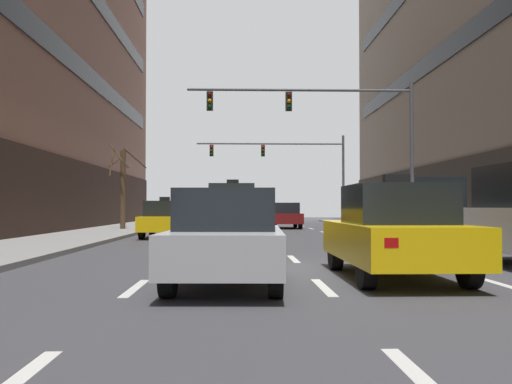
% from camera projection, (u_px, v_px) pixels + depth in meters
% --- Properties ---
extents(ground_plane, '(120.00, 120.00, 0.00)m').
position_uv_depth(ground_plane, '(302.00, 268.00, 12.16)').
color(ground_plane, '#424247').
extents(lane_stripe_l1_s3, '(0.16, 2.00, 0.01)m').
position_uv_depth(lane_stripe_l1_s3, '(135.00, 288.00, 9.07)').
color(lane_stripe_l1_s3, silver).
rests_on(lane_stripe_l1_s3, ground).
extents(lane_stripe_l1_s4, '(0.16, 2.00, 0.01)m').
position_uv_depth(lane_stripe_l1_s4, '(172.00, 259.00, 14.07)').
color(lane_stripe_l1_s4, silver).
rests_on(lane_stripe_l1_s4, ground).
extents(lane_stripe_l1_s5, '(0.16, 2.00, 0.01)m').
position_uv_depth(lane_stripe_l1_s5, '(189.00, 246.00, 19.06)').
color(lane_stripe_l1_s5, silver).
rests_on(lane_stripe_l1_s5, ground).
extents(lane_stripe_l1_s6, '(0.16, 2.00, 0.01)m').
position_uv_depth(lane_stripe_l1_s6, '(199.00, 238.00, 24.06)').
color(lane_stripe_l1_s6, silver).
rests_on(lane_stripe_l1_s6, ground).
extents(lane_stripe_l1_s7, '(0.16, 2.00, 0.01)m').
position_uv_depth(lane_stripe_l1_s7, '(206.00, 232.00, 29.06)').
color(lane_stripe_l1_s7, silver).
rests_on(lane_stripe_l1_s7, ground).
extents(lane_stripe_l1_s8, '(0.16, 2.00, 0.01)m').
position_uv_depth(lane_stripe_l1_s8, '(211.00, 229.00, 34.05)').
color(lane_stripe_l1_s8, silver).
rests_on(lane_stripe_l1_s8, ground).
extents(lane_stripe_l1_s9, '(0.16, 2.00, 0.01)m').
position_uv_depth(lane_stripe_l1_s9, '(214.00, 226.00, 39.05)').
color(lane_stripe_l1_s9, silver).
rests_on(lane_stripe_l1_s9, ground).
extents(lane_stripe_l1_s10, '(0.16, 2.00, 0.01)m').
position_uv_depth(lane_stripe_l1_s10, '(217.00, 224.00, 44.04)').
color(lane_stripe_l1_s10, silver).
rests_on(lane_stripe_l1_s10, ground).
extents(lane_stripe_l2_s2, '(0.16, 2.00, 0.01)m').
position_uv_depth(lane_stripe_l2_s2, '(425.00, 383.00, 4.17)').
color(lane_stripe_l2_s2, silver).
rests_on(lane_stripe_l2_s2, ground).
extents(lane_stripe_l2_s3, '(0.16, 2.00, 0.01)m').
position_uv_depth(lane_stripe_l2_s3, '(323.00, 287.00, 9.17)').
color(lane_stripe_l2_s3, silver).
rests_on(lane_stripe_l2_s3, ground).
extents(lane_stripe_l2_s4, '(0.16, 2.00, 0.01)m').
position_uv_depth(lane_stripe_l2_s4, '(293.00, 259.00, 14.16)').
color(lane_stripe_l2_s4, silver).
rests_on(lane_stripe_l2_s4, ground).
extents(lane_stripe_l2_s5, '(0.16, 2.00, 0.01)m').
position_uv_depth(lane_stripe_l2_s5, '(279.00, 245.00, 19.16)').
color(lane_stripe_l2_s5, silver).
rests_on(lane_stripe_l2_s5, ground).
extents(lane_stripe_l2_s6, '(0.16, 2.00, 0.01)m').
position_uv_depth(lane_stripe_l2_s6, '(271.00, 238.00, 24.15)').
color(lane_stripe_l2_s6, silver).
rests_on(lane_stripe_l2_s6, ground).
extents(lane_stripe_l2_s7, '(0.16, 2.00, 0.01)m').
position_uv_depth(lane_stripe_l2_s7, '(265.00, 232.00, 29.15)').
color(lane_stripe_l2_s7, silver).
rests_on(lane_stripe_l2_s7, ground).
extents(lane_stripe_l2_s8, '(0.16, 2.00, 0.01)m').
position_uv_depth(lane_stripe_l2_s8, '(261.00, 229.00, 34.15)').
color(lane_stripe_l2_s8, silver).
rests_on(lane_stripe_l2_s8, ground).
extents(lane_stripe_l2_s9, '(0.16, 2.00, 0.01)m').
position_uv_depth(lane_stripe_l2_s9, '(258.00, 226.00, 39.14)').
color(lane_stripe_l2_s9, silver).
rests_on(lane_stripe_l2_s9, ground).
extents(lane_stripe_l2_s10, '(0.16, 2.00, 0.01)m').
position_uv_depth(lane_stripe_l2_s10, '(256.00, 224.00, 44.14)').
color(lane_stripe_l2_s10, silver).
rests_on(lane_stripe_l2_s10, ground).
extents(lane_stripe_l3_s3, '(0.16, 2.00, 0.01)m').
position_uv_depth(lane_stripe_l3_s3, '(508.00, 286.00, 9.26)').
color(lane_stripe_l3_s3, silver).
rests_on(lane_stripe_l3_s3, ground).
extents(lane_stripe_l3_s4, '(0.16, 2.00, 0.01)m').
position_uv_depth(lane_stripe_l3_s4, '(413.00, 259.00, 14.26)').
color(lane_stripe_l3_s4, silver).
rests_on(lane_stripe_l3_s4, ground).
extents(lane_stripe_l3_s5, '(0.16, 2.00, 0.01)m').
position_uv_depth(lane_stripe_l3_s5, '(368.00, 245.00, 19.25)').
color(lane_stripe_l3_s5, silver).
rests_on(lane_stripe_l3_s5, ground).
extents(lane_stripe_l3_s6, '(0.16, 2.00, 0.01)m').
position_uv_depth(lane_stripe_l3_s6, '(341.00, 237.00, 24.25)').
color(lane_stripe_l3_s6, silver).
rests_on(lane_stripe_l3_s6, ground).
extents(lane_stripe_l3_s7, '(0.16, 2.00, 0.01)m').
position_uv_depth(lane_stripe_l3_s7, '(324.00, 232.00, 29.24)').
color(lane_stripe_l3_s7, silver).
rests_on(lane_stripe_l3_s7, ground).
extents(lane_stripe_l3_s8, '(0.16, 2.00, 0.01)m').
position_uv_depth(lane_stripe_l3_s8, '(311.00, 229.00, 34.24)').
color(lane_stripe_l3_s8, silver).
rests_on(lane_stripe_l3_s8, ground).
extents(lane_stripe_l3_s9, '(0.16, 2.00, 0.01)m').
position_uv_depth(lane_stripe_l3_s9, '(302.00, 226.00, 39.24)').
color(lane_stripe_l3_s9, silver).
rests_on(lane_stripe_l3_s9, ground).
extents(lane_stripe_l3_s10, '(0.16, 2.00, 0.01)m').
position_uv_depth(lane_stripe_l3_s10, '(295.00, 224.00, 44.23)').
color(lane_stripe_l3_s10, silver).
rests_on(lane_stripe_l3_s10, ground).
extents(taxi_driving_0, '(1.94, 4.46, 2.32)m').
position_uv_depth(taxi_driving_0, '(233.00, 213.00, 21.11)').
color(taxi_driving_0, black).
rests_on(taxi_driving_0, ground).
extents(car_driving_1, '(1.82, 4.20, 1.56)m').
position_uv_depth(car_driving_1, '(285.00, 216.00, 34.79)').
color(car_driving_1, black).
rests_on(car_driving_1, ground).
extents(taxi_driving_2, '(2.04, 4.67, 2.43)m').
position_uv_depth(taxi_driving_2, '(235.00, 210.00, 41.05)').
color(taxi_driving_2, black).
rests_on(taxi_driving_2, ground).
extents(taxi_driving_3, '(1.91, 4.54, 1.88)m').
position_uv_depth(taxi_driving_3, '(394.00, 232.00, 10.32)').
color(taxi_driving_3, black).
rests_on(taxi_driving_3, ground).
extents(taxi_driving_4, '(1.79, 4.17, 1.73)m').
position_uv_depth(taxi_driving_4, '(165.00, 220.00, 24.06)').
color(taxi_driving_4, black).
rests_on(taxi_driving_4, ground).
extents(car_driving_5, '(1.94, 4.29, 1.58)m').
position_uv_depth(car_driving_5, '(227.00, 238.00, 9.35)').
color(car_driving_5, black).
rests_on(car_driving_5, ground).
extents(car_parked_2, '(1.94, 4.63, 2.24)m').
position_uv_depth(car_parked_2, '(427.00, 212.00, 19.22)').
color(car_parked_2, black).
rests_on(car_parked_2, ground).
extents(traffic_signal_0, '(10.20, 0.35, 6.81)m').
position_uv_depth(traffic_signal_0, '(334.00, 122.00, 25.54)').
color(traffic_signal_0, '#4C4C51').
rests_on(traffic_signal_0, sidewalk_right).
extents(traffic_signal_1, '(10.99, 0.35, 6.50)m').
position_uv_depth(traffic_signal_1, '(291.00, 160.00, 42.21)').
color(traffic_signal_1, '#4C4C51').
rests_on(traffic_signal_1, sidewalk_right).
extents(street_tree_0, '(2.01, 2.00, 4.61)m').
position_uv_depth(street_tree_0, '(123.00, 186.00, 30.48)').
color(street_tree_0, '#4C3823').
rests_on(street_tree_0, sidewalk_left).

